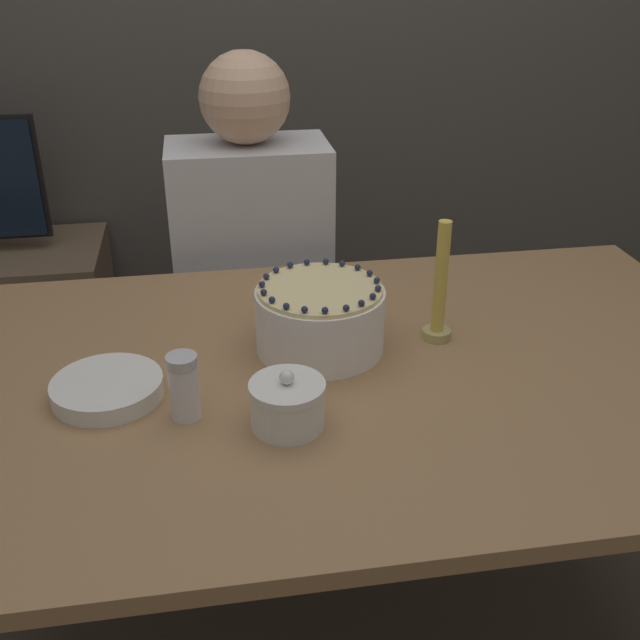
# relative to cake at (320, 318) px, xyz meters

# --- Properties ---
(dining_table) EXTENTS (1.59, 0.96, 0.76)m
(dining_table) POSITION_rel_cake_xyz_m (0.03, -0.08, -0.17)
(dining_table) COLOR #936D47
(dining_table) RESTS_ON ground_plane
(cake) EXTENTS (0.24, 0.24, 0.14)m
(cake) POSITION_rel_cake_xyz_m (0.00, 0.00, 0.00)
(cake) COLOR white
(cake) RESTS_ON dining_table
(sugar_bowl) EXTENTS (0.12, 0.12, 0.10)m
(sugar_bowl) POSITION_rel_cake_xyz_m (-0.09, -0.24, -0.02)
(sugar_bowl) COLOR white
(sugar_bowl) RESTS_ON dining_table
(sugar_shaker) EXTENTS (0.05, 0.05, 0.11)m
(sugar_shaker) POSITION_rel_cake_xyz_m (-0.25, -0.19, -0.01)
(sugar_shaker) COLOR white
(sugar_shaker) RESTS_ON dining_table
(plate_stack) EXTENTS (0.19, 0.19, 0.03)m
(plate_stack) POSITION_rel_cake_xyz_m (-0.38, -0.11, -0.05)
(plate_stack) COLOR white
(plate_stack) RESTS_ON dining_table
(candle) EXTENTS (0.05, 0.05, 0.24)m
(candle) POSITION_rel_cake_xyz_m (0.23, 0.00, 0.03)
(candle) COLOR tan
(candle) RESTS_ON dining_table
(person_man_blue_shirt) EXTENTS (0.40, 0.34, 1.22)m
(person_man_blue_shirt) POSITION_rel_cake_xyz_m (-0.08, 0.60, -0.28)
(person_man_blue_shirt) COLOR #2D2D38
(person_man_blue_shirt) RESTS_ON ground_plane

